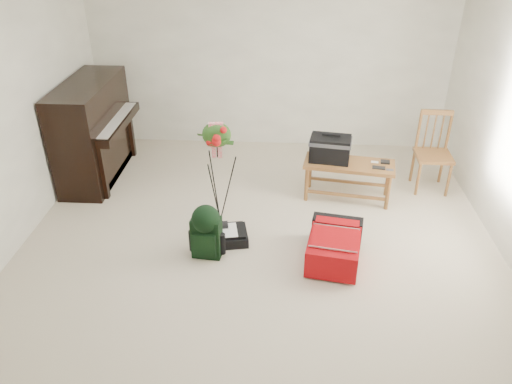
# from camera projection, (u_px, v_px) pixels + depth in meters

# --- Properties ---
(floor) EXTENTS (5.00, 5.50, 0.01)m
(floor) POSITION_uv_depth(u_px,v_px,m) (258.00, 252.00, 5.15)
(floor) COLOR beige
(floor) RESTS_ON ground
(wall_back) EXTENTS (5.00, 0.04, 2.50)m
(wall_back) POSITION_uv_depth(u_px,v_px,m) (269.00, 60.00, 6.90)
(wall_back) COLOR white
(wall_back) RESTS_ON floor
(piano) EXTENTS (0.71, 1.50, 1.25)m
(piano) POSITION_uv_depth(u_px,v_px,m) (94.00, 132.00, 6.35)
(piano) COLOR black
(piano) RESTS_ON floor
(bench) EXTENTS (1.11, 0.58, 0.81)m
(bench) POSITION_uv_depth(u_px,v_px,m) (336.00, 154.00, 5.86)
(bench) COLOR brown
(bench) RESTS_ON floor
(dining_chair) EXTENTS (0.43, 0.43, 0.98)m
(dining_chair) POSITION_uv_depth(u_px,v_px,m) (433.00, 153.00, 6.11)
(dining_chair) COLOR brown
(dining_chair) RESTS_ON floor
(red_suitcase) EXTENTS (0.61, 0.82, 0.32)m
(red_suitcase) POSITION_uv_depth(u_px,v_px,m) (334.00, 243.00, 5.01)
(red_suitcase) COLOR #BE0814
(red_suitcase) RESTS_ON floor
(black_duffel) EXTENTS (0.51, 0.44, 0.19)m
(black_duffel) POSITION_uv_depth(u_px,v_px,m) (226.00, 235.00, 5.30)
(black_duffel) COLOR black
(black_duffel) RESTS_ON floor
(green_backpack) EXTENTS (0.31, 0.28, 0.58)m
(green_backpack) POSITION_uv_depth(u_px,v_px,m) (206.00, 229.00, 4.96)
(green_backpack) COLOR black
(green_backpack) RESTS_ON floor
(flower_stand) EXTENTS (0.43, 0.43, 1.24)m
(flower_stand) POSITION_uv_depth(u_px,v_px,m) (218.00, 174.00, 5.36)
(flower_stand) COLOR black
(flower_stand) RESTS_ON floor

